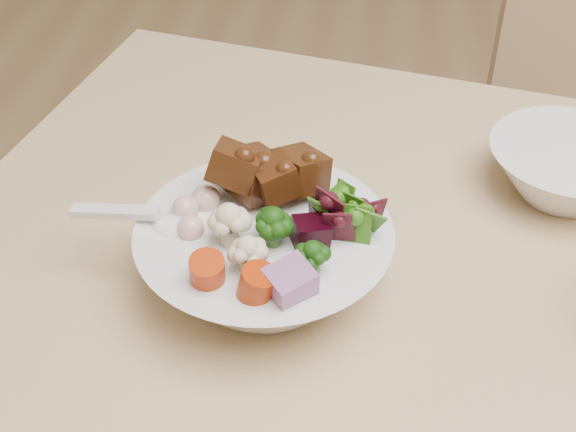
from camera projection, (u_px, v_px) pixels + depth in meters
The scene contains 3 objects.
food_bowl at pixel (267, 254), 0.68m from camera, with size 0.22×0.22×0.12m.
soup_spoon at pixel (159, 223), 0.67m from camera, with size 0.12×0.04×0.02m.
side_bowl at pixel (566, 171), 0.79m from camera, with size 0.16×0.16×0.05m, color white, non-canonical shape.
Camera 1 is at (-0.62, -0.22, 1.19)m, focal length 50.00 mm.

